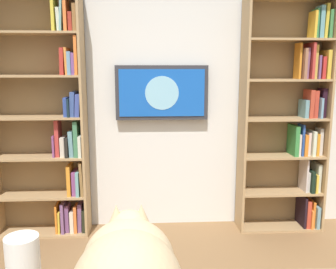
% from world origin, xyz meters
% --- Properties ---
extents(wall_back, '(4.52, 0.06, 2.70)m').
position_xyz_m(wall_back, '(0.00, -2.23, 1.35)').
color(wall_back, silver).
rests_on(wall_back, ground).
extents(bookshelf_left, '(0.81, 0.28, 2.18)m').
position_xyz_m(bookshelf_left, '(-1.24, -2.06, 1.08)').
color(bookshelf_left, tan).
rests_on(bookshelf_left, ground).
extents(bookshelf_right, '(0.86, 0.28, 2.24)m').
position_xyz_m(bookshelf_right, '(1.04, -2.06, 1.08)').
color(bookshelf_right, tan).
rests_on(bookshelf_right, ground).
extents(wall_mounted_tv, '(0.87, 0.07, 0.51)m').
position_xyz_m(wall_mounted_tv, '(0.01, -2.15, 1.33)').
color(wall_mounted_tv, '#333338').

